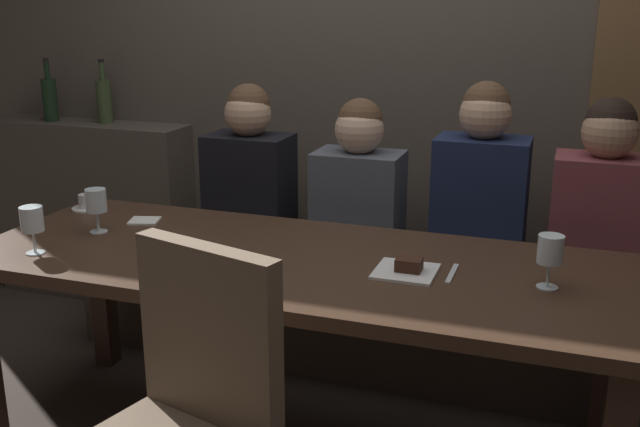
% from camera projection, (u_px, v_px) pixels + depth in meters
% --- Properties ---
extents(back_wall_tiled, '(6.00, 0.12, 3.00)m').
position_uv_depth(back_wall_tiled, '(388.00, 14.00, 3.34)').
color(back_wall_tiled, brown).
rests_on(back_wall_tiled, ground).
extents(back_counter, '(1.10, 0.28, 0.95)m').
position_uv_depth(back_counter, '(95.00, 210.00, 3.96)').
color(back_counter, '#494138').
rests_on(back_counter, ground).
extents(dining_table, '(2.20, 0.84, 0.74)m').
position_uv_depth(dining_table, '(292.00, 281.00, 2.48)').
color(dining_table, '#342217').
rests_on(dining_table, ground).
extents(banquette_bench, '(2.50, 0.44, 0.45)m').
position_uv_depth(banquette_bench, '(351.00, 316.00, 3.23)').
color(banquette_bench, '#40352A').
rests_on(banquette_bench, ground).
extents(chair_near_side, '(0.54, 0.54, 0.98)m').
position_uv_depth(chair_near_side, '(182.00, 415.00, 1.85)').
color(chair_near_side, '#3D281C').
rests_on(chair_near_side, ground).
extents(diner_redhead, '(0.36, 0.24, 0.78)m').
position_uv_depth(diner_redhead, '(250.00, 178.00, 3.20)').
color(diner_redhead, black).
rests_on(diner_redhead, banquette_bench).
extents(diner_bearded, '(0.36, 0.24, 0.74)m').
position_uv_depth(diner_bearded, '(358.00, 193.00, 3.04)').
color(diner_bearded, '#4C515B').
rests_on(diner_bearded, banquette_bench).
extents(diner_far_end, '(0.36, 0.24, 0.82)m').
position_uv_depth(diner_far_end, '(480.00, 191.00, 2.90)').
color(diner_far_end, '#192342').
rests_on(diner_far_end, banquette_bench).
extents(diner_near_end, '(0.36, 0.24, 0.78)m').
position_uv_depth(diner_near_end, '(601.00, 207.00, 2.75)').
color(diner_near_end, brown).
rests_on(diner_near_end, banquette_bench).
extents(wine_bottle_dark_red, '(0.08, 0.08, 0.33)m').
position_uv_depth(wine_bottle_dark_red, '(50.00, 98.00, 3.83)').
color(wine_bottle_dark_red, black).
rests_on(wine_bottle_dark_red, back_counter).
extents(wine_bottle_pale_label, '(0.08, 0.08, 0.33)m').
position_uv_depth(wine_bottle_pale_label, '(104.00, 100.00, 3.77)').
color(wine_bottle_pale_label, '#384728').
rests_on(wine_bottle_pale_label, back_counter).
extents(wine_glass_far_left, '(0.08, 0.08, 0.16)m').
position_uv_depth(wine_glass_far_left, '(96.00, 203.00, 2.68)').
color(wine_glass_far_left, silver).
rests_on(wine_glass_far_left, dining_table).
extents(wine_glass_center_back, '(0.08, 0.08, 0.16)m').
position_uv_depth(wine_glass_center_back, '(32.00, 222.00, 2.45)').
color(wine_glass_center_back, silver).
rests_on(wine_glass_center_back, dining_table).
extents(wine_glass_far_right, '(0.08, 0.08, 0.16)m').
position_uv_depth(wine_glass_far_right, '(550.00, 251.00, 2.15)').
color(wine_glass_far_right, silver).
rests_on(wine_glass_far_right, dining_table).
extents(espresso_cup, '(0.12, 0.12, 0.06)m').
position_uv_depth(espresso_cup, '(86.00, 203.00, 3.00)').
color(espresso_cup, white).
rests_on(espresso_cup, dining_table).
extents(dessert_plate, '(0.19, 0.19, 0.05)m').
position_uv_depth(dessert_plate, '(407.00, 269.00, 2.30)').
color(dessert_plate, white).
rests_on(dessert_plate, dining_table).
extents(fork_on_table, '(0.02, 0.17, 0.01)m').
position_uv_depth(fork_on_table, '(452.00, 274.00, 2.29)').
color(fork_on_table, silver).
rests_on(fork_on_table, dining_table).
extents(folded_napkin, '(0.13, 0.13, 0.01)m').
position_uv_depth(folded_napkin, '(144.00, 221.00, 2.84)').
color(folded_napkin, silver).
rests_on(folded_napkin, dining_table).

